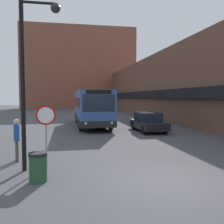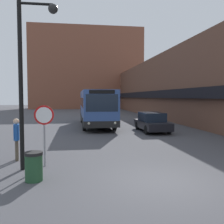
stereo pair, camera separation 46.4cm
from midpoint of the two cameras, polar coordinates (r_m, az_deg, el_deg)
ground_plane at (r=8.46m, az=11.21°, el=-15.44°), size 160.00×160.00×0.00m
building_row_right at (r=34.01m, az=11.90°, el=5.54°), size 5.50×60.00×8.03m
building_backdrop_far at (r=60.69m, az=-7.79°, el=9.72°), size 26.00×8.00×18.73m
city_bus at (r=23.43m, az=-5.27°, el=1.13°), size 2.73×10.61×3.28m
parked_car_front at (r=19.93m, az=7.60°, el=-2.24°), size 1.90×4.44×1.51m
stop_sign at (r=10.04m, az=-16.15°, el=-2.30°), size 0.76×0.08×2.40m
street_lamp at (r=9.76m, az=-19.45°, el=10.13°), size 1.46×0.36×6.28m
pedestrian at (r=11.42m, az=-22.08°, el=-5.06°), size 0.31×0.58×1.81m
trash_bin at (r=8.59m, az=-18.09°, el=-11.90°), size 0.59×0.59×0.95m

